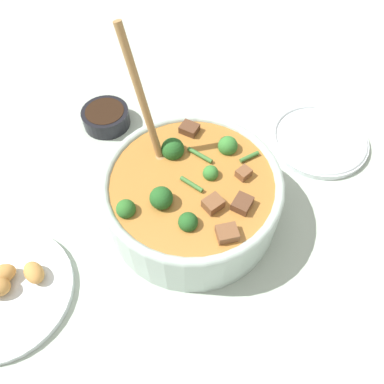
{
  "coord_description": "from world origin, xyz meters",
  "views": [
    {
      "loc": [
        -0.35,
        -0.03,
        0.58
      ],
      "look_at": [
        0.0,
        0.0,
        0.07
      ],
      "focal_mm": 35.0,
      "sensor_mm": 36.0,
      "label": 1
    }
  ],
  "objects_px": {
    "stew_bowl": "(192,194)",
    "condiment_bowl": "(106,117)",
    "food_plate": "(4,289)",
    "empty_plate": "(319,139)"
  },
  "relations": [
    {
      "from": "condiment_bowl",
      "to": "food_plate",
      "type": "distance_m",
      "value": 0.39
    },
    {
      "from": "stew_bowl",
      "to": "condiment_bowl",
      "type": "height_order",
      "value": "stew_bowl"
    },
    {
      "from": "stew_bowl",
      "to": "empty_plate",
      "type": "distance_m",
      "value": 0.32
    },
    {
      "from": "condiment_bowl",
      "to": "stew_bowl",
      "type": "bearing_deg",
      "value": -137.06
    },
    {
      "from": "stew_bowl",
      "to": "empty_plate",
      "type": "bearing_deg",
      "value": -52.24
    },
    {
      "from": "condiment_bowl",
      "to": "empty_plate",
      "type": "relative_size",
      "value": 0.49
    },
    {
      "from": "stew_bowl",
      "to": "condiment_bowl",
      "type": "distance_m",
      "value": 0.29
    },
    {
      "from": "stew_bowl",
      "to": "condiment_bowl",
      "type": "relative_size",
      "value": 3.21
    },
    {
      "from": "stew_bowl",
      "to": "empty_plate",
      "type": "height_order",
      "value": "stew_bowl"
    },
    {
      "from": "condiment_bowl",
      "to": "food_plate",
      "type": "relative_size",
      "value": 0.46
    }
  ]
}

